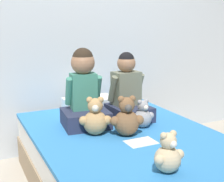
% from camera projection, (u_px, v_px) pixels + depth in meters
% --- Properties ---
extents(wall_behind_bed, '(8.00, 0.06, 2.50)m').
position_uv_depth(wall_behind_bed, '(77.00, 27.00, 3.10)').
color(wall_behind_bed, silver).
rests_on(wall_behind_bed, ground_plane).
extents(bed, '(1.33, 1.98, 0.47)m').
position_uv_depth(bed, '(131.00, 167.00, 2.34)').
color(bed, '#997F60').
rests_on(bed, ground_plane).
extents(child_on_left, '(0.39, 0.37, 0.63)m').
position_uv_depth(child_on_left, '(84.00, 93.00, 2.49)').
color(child_on_left, '#282D47').
rests_on(child_on_left, bed).
extents(child_on_right, '(0.32, 0.38, 0.58)m').
position_uv_depth(child_on_right, '(127.00, 94.00, 2.67)').
color(child_on_right, '#282D47').
rests_on(child_on_right, bed).
extents(teddy_bear_held_by_left_child, '(0.23, 0.18, 0.29)m').
position_uv_depth(teddy_bear_held_by_left_child, '(95.00, 119.00, 2.31)').
color(teddy_bear_held_by_left_child, tan).
rests_on(teddy_bear_held_by_left_child, bed).
extents(teddy_bear_held_by_right_child, '(0.19, 0.14, 0.23)m').
position_uv_depth(teddy_bear_held_by_right_child, '(143.00, 116.00, 2.47)').
color(teddy_bear_held_by_right_child, '#939399').
rests_on(teddy_bear_held_by_right_child, bed).
extents(teddy_bear_between_children, '(0.24, 0.19, 0.30)m').
position_uv_depth(teddy_bear_between_children, '(127.00, 119.00, 2.29)').
color(teddy_bear_between_children, brown).
rests_on(teddy_bear_between_children, bed).
extents(teddy_bear_at_foot_of_bed, '(0.20, 0.15, 0.24)m').
position_uv_depth(teddy_bear_at_foot_of_bed, '(168.00, 155.00, 1.73)').
color(teddy_bear_at_foot_of_bed, '#D1B78E').
rests_on(teddy_bear_at_foot_of_bed, bed).
extents(pillow_at_headboard, '(0.47, 0.28, 0.11)m').
position_uv_depth(pillow_at_headboard, '(89.00, 104.00, 2.99)').
color(pillow_at_headboard, white).
rests_on(pillow_at_headboard, bed).
extents(sign_card, '(0.21, 0.15, 0.00)m').
position_uv_depth(sign_card, '(141.00, 142.00, 2.18)').
color(sign_card, white).
rests_on(sign_card, bed).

